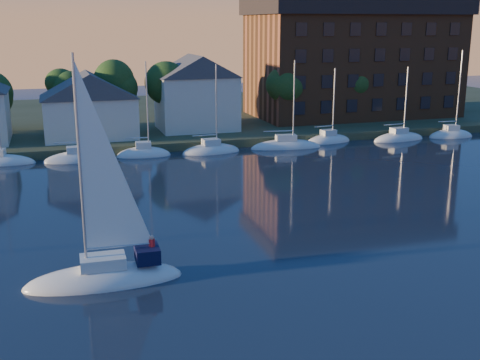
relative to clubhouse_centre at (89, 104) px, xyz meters
name	(u,v)px	position (x,y,z in m)	size (l,w,h in m)	color
shoreline_land	(123,121)	(6.00, 18.00, -5.13)	(160.00, 50.00, 2.00)	#343D23
wooden_dock	(146,150)	(6.00, -5.00, -5.13)	(120.00, 3.00, 1.00)	brown
clubhouse_centre	(89,104)	(0.00, 0.00, 0.00)	(11.55, 8.40, 8.08)	silver
clubhouse_east	(196,92)	(14.00, 2.00, 0.87)	(10.50, 8.40, 9.80)	silver
condo_block	(353,57)	(40.00, 7.95, 4.66)	(31.00, 17.00, 17.40)	brown
tree_line	(146,81)	(8.00, 6.00, 2.04)	(93.40, 5.40, 8.90)	#3B2B1A
moored_fleet	(150,154)	(6.00, -8.00, -5.03)	(87.50, 2.40, 12.05)	silver
hero_sailboat	(106,273)	(-2.16, -42.43, -4.54)	(9.31, 3.23, 14.36)	silver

